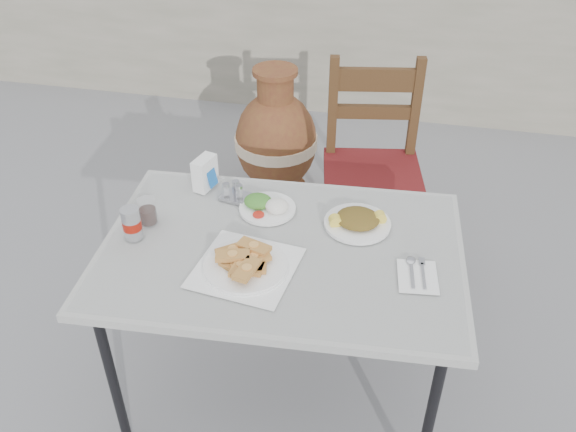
% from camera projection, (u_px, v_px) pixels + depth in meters
% --- Properties ---
extents(ground, '(80.00, 80.00, 0.00)m').
position_uv_depth(ground, '(275.00, 389.00, 2.35)').
color(ground, slate).
rests_on(ground, ground).
extents(cafe_table, '(1.20, 0.86, 0.70)m').
position_uv_depth(cafe_table, '(281.00, 258.00, 1.96)').
color(cafe_table, black).
rests_on(cafe_table, ground).
extents(pide_plate, '(0.33, 0.33, 0.06)m').
position_uv_depth(pide_plate, '(245.00, 261.00, 1.84)').
color(pide_plate, white).
rests_on(pide_plate, cafe_table).
extents(salad_rice_plate, '(0.20, 0.20, 0.05)m').
position_uv_depth(salad_rice_plate, '(267.00, 205.00, 2.09)').
color(salad_rice_plate, white).
rests_on(salad_rice_plate, cafe_table).
extents(salad_chopped_plate, '(0.22, 0.22, 0.05)m').
position_uv_depth(salad_chopped_plate, '(358.00, 220.00, 2.02)').
color(salad_chopped_plate, white).
rests_on(salad_chopped_plate, cafe_table).
extents(soda_can, '(0.06, 0.06, 0.11)m').
position_uv_depth(soda_can, '(132.00, 223.00, 1.94)').
color(soda_can, silver).
rests_on(soda_can, cafe_table).
extents(cola_glass, '(0.06, 0.06, 0.09)m').
position_uv_depth(cola_glass, '(148.00, 212.00, 2.02)').
color(cola_glass, white).
rests_on(cola_glass, cafe_table).
extents(napkin_holder, '(0.08, 0.11, 0.12)m').
position_uv_depth(napkin_holder, '(205.00, 173.00, 2.18)').
color(napkin_holder, white).
rests_on(napkin_holder, cafe_table).
extents(condiment_caddy, '(0.11, 0.09, 0.07)m').
position_uv_depth(condiment_caddy, '(234.00, 193.00, 2.14)').
color(condiment_caddy, '#B1B0B7').
rests_on(condiment_caddy, cafe_table).
extents(cutlery_napkin, '(0.13, 0.17, 0.01)m').
position_uv_depth(cutlery_napkin, '(417.00, 273.00, 1.83)').
color(cutlery_napkin, white).
rests_on(cutlery_napkin, cafe_table).
extents(chair, '(0.49, 0.49, 0.96)m').
position_uv_depth(chair, '(372.00, 169.00, 2.70)').
color(chair, '#35220E').
rests_on(chair, ground).
extents(terracotta_urn, '(0.43, 0.43, 0.76)m').
position_uv_depth(terracotta_urn, '(276.00, 142.00, 3.19)').
color(terracotta_urn, brown).
rests_on(terracotta_urn, ground).
extents(back_wall, '(6.00, 0.25, 1.20)m').
position_uv_depth(back_wall, '(362.00, 23.00, 3.97)').
color(back_wall, '#9E9484').
rests_on(back_wall, ground).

